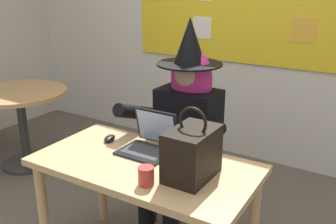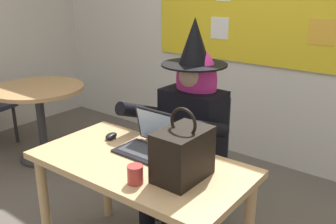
{
  "view_description": "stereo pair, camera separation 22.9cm",
  "coord_description": "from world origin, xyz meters",
  "px_view_note": "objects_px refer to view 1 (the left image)",
  "views": [
    {
      "loc": [
        1.23,
        -1.5,
        1.67
      ],
      "look_at": [
        0.08,
        0.34,
        0.92
      ],
      "focal_mm": 40.36,
      "sensor_mm": 36.0,
      "label": 1
    },
    {
      "loc": [
        1.42,
        -1.36,
        1.67
      ],
      "look_at": [
        0.08,
        0.34,
        0.92
      ],
      "focal_mm": 40.36,
      "sensor_mm": 36.0,
      "label": 2
    }
  ],
  "objects_px": {
    "side_table_round": "(21,110)",
    "handbag": "(192,153)",
    "desk_main": "(145,179)",
    "computer_mouse": "(110,138)",
    "chair_at_desk": "(191,149)",
    "coffee_mug": "(146,176)",
    "laptop": "(149,142)",
    "person_costumed": "(184,117)"
  },
  "relations": [
    {
      "from": "desk_main",
      "to": "handbag",
      "type": "bearing_deg",
      "value": -1.14
    },
    {
      "from": "desk_main",
      "to": "laptop",
      "type": "height_order",
      "value": "laptop"
    },
    {
      "from": "computer_mouse",
      "to": "handbag",
      "type": "height_order",
      "value": "handbag"
    },
    {
      "from": "handbag",
      "to": "desk_main",
      "type": "bearing_deg",
      "value": 178.86
    },
    {
      "from": "side_table_round",
      "to": "laptop",
      "type": "bearing_deg",
      "value": -12.89
    },
    {
      "from": "computer_mouse",
      "to": "side_table_round",
      "type": "distance_m",
      "value": 1.5
    },
    {
      "from": "laptop",
      "to": "handbag",
      "type": "bearing_deg",
      "value": -22.46
    },
    {
      "from": "computer_mouse",
      "to": "coffee_mug",
      "type": "xyz_separation_m",
      "value": [
        0.51,
        -0.32,
        0.03
      ]
    },
    {
      "from": "chair_at_desk",
      "to": "handbag",
      "type": "bearing_deg",
      "value": 26.07
    },
    {
      "from": "chair_at_desk",
      "to": "laptop",
      "type": "relative_size",
      "value": 3.1
    },
    {
      "from": "chair_at_desk",
      "to": "side_table_round",
      "type": "height_order",
      "value": "chair_at_desk"
    },
    {
      "from": "chair_at_desk",
      "to": "coffee_mug",
      "type": "distance_m",
      "value": 0.94
    },
    {
      "from": "desk_main",
      "to": "person_costumed",
      "type": "xyz_separation_m",
      "value": [
        -0.07,
        0.56,
        0.19
      ]
    },
    {
      "from": "desk_main",
      "to": "handbag",
      "type": "xyz_separation_m",
      "value": [
        0.3,
        -0.01,
        0.24
      ]
    },
    {
      "from": "coffee_mug",
      "to": "side_table_round",
      "type": "xyz_separation_m",
      "value": [
        -1.94,
        0.73,
        -0.22
      ]
    },
    {
      "from": "computer_mouse",
      "to": "side_table_round",
      "type": "height_order",
      "value": "computer_mouse"
    },
    {
      "from": "desk_main",
      "to": "side_table_round",
      "type": "xyz_separation_m",
      "value": [
        -1.79,
        0.54,
        -0.07
      ]
    },
    {
      "from": "side_table_round",
      "to": "desk_main",
      "type": "bearing_deg",
      "value": -16.74
    },
    {
      "from": "side_table_round",
      "to": "handbag",
      "type": "bearing_deg",
      "value": -14.59
    },
    {
      "from": "laptop",
      "to": "coffee_mug",
      "type": "distance_m",
      "value": 0.4
    },
    {
      "from": "chair_at_desk",
      "to": "person_costumed",
      "type": "xyz_separation_m",
      "value": [
        0.0,
        -0.12,
        0.29
      ]
    },
    {
      "from": "computer_mouse",
      "to": "laptop",
      "type": "bearing_deg",
      "value": -12.78
    },
    {
      "from": "coffee_mug",
      "to": "side_table_round",
      "type": "distance_m",
      "value": 2.08
    },
    {
      "from": "laptop",
      "to": "computer_mouse",
      "type": "distance_m",
      "value": 0.3
    },
    {
      "from": "desk_main",
      "to": "coffee_mug",
      "type": "distance_m",
      "value": 0.29
    },
    {
      "from": "chair_at_desk",
      "to": "person_costumed",
      "type": "bearing_deg",
      "value": -1.21
    },
    {
      "from": "desk_main",
      "to": "side_table_round",
      "type": "height_order",
      "value": "side_table_round"
    },
    {
      "from": "chair_at_desk",
      "to": "side_table_round",
      "type": "bearing_deg",
      "value": -87.51
    },
    {
      "from": "chair_at_desk",
      "to": "coffee_mug",
      "type": "xyz_separation_m",
      "value": [
        0.23,
        -0.88,
        0.26
      ]
    },
    {
      "from": "chair_at_desk",
      "to": "coffee_mug",
      "type": "relative_size",
      "value": 9.63
    },
    {
      "from": "chair_at_desk",
      "to": "coffee_mug",
      "type": "height_order",
      "value": "chair_at_desk"
    },
    {
      "from": "laptop",
      "to": "desk_main",
      "type": "bearing_deg",
      "value": -65.73
    },
    {
      "from": "desk_main",
      "to": "coffee_mug",
      "type": "xyz_separation_m",
      "value": [
        0.15,
        -0.2,
        0.15
      ]
    },
    {
      "from": "chair_at_desk",
      "to": "computer_mouse",
      "type": "xyz_separation_m",
      "value": [
        -0.28,
        -0.56,
        0.22
      ]
    },
    {
      "from": "laptop",
      "to": "chair_at_desk",
      "type": "bearing_deg",
      "value": 90.67
    },
    {
      "from": "computer_mouse",
      "to": "side_table_round",
      "type": "bearing_deg",
      "value": 147.77
    },
    {
      "from": "person_costumed",
      "to": "laptop",
      "type": "height_order",
      "value": "person_costumed"
    },
    {
      "from": "person_costumed",
      "to": "side_table_round",
      "type": "relative_size",
      "value": 1.71
    },
    {
      "from": "person_costumed",
      "to": "desk_main",
      "type": "bearing_deg",
      "value": 8.0
    },
    {
      "from": "desk_main",
      "to": "chair_at_desk",
      "type": "distance_m",
      "value": 0.7
    },
    {
      "from": "desk_main",
      "to": "computer_mouse",
      "type": "xyz_separation_m",
      "value": [
        -0.36,
        0.13,
        0.12
      ]
    },
    {
      "from": "desk_main",
      "to": "laptop",
      "type": "bearing_deg",
      "value": 114.54
    }
  ]
}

